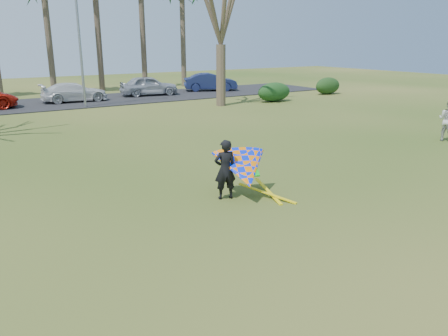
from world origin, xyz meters
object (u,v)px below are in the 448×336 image
streetlight (82,37)px  car_5 (210,82)px  bare_tree_right (221,2)px  kite_flyer (242,169)px  car_4 (149,86)px  car_3 (74,92)px

streetlight → car_5: size_ratio=1.77×
bare_tree_right → kite_flyer: 18.98m
bare_tree_right → streetlight: (-7.84, 4.00, -2.10)m
bare_tree_right → streetlight: bare_tree_right is taller
streetlight → car_4: bearing=31.1°
bare_tree_right → streetlight: size_ratio=1.15×
bare_tree_right → car_5: (3.84, 7.79, -5.76)m
streetlight → car_3: streetlight is taller
streetlight → car_3: 4.77m
car_3 → car_5: (11.73, 0.84, 0.08)m
car_3 → car_4: bearing=-81.5°
kite_flyer → car_4: bearing=72.7°
bare_tree_right → car_5: 10.43m
streetlight → kite_flyer: 19.98m
streetlight → car_5: streetlight is taller
bare_tree_right → kite_flyer: (-9.16, -15.61, -5.72)m
car_5 → kite_flyer: 26.77m
car_4 → kite_flyer: (-7.19, -23.14, 0.02)m
bare_tree_right → kite_flyer: bearing=-120.4°
car_3 → car_5: 11.77m
kite_flyer → bare_tree_right: bearing=59.6°
bare_tree_right → kite_flyer: bare_tree_right is taller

